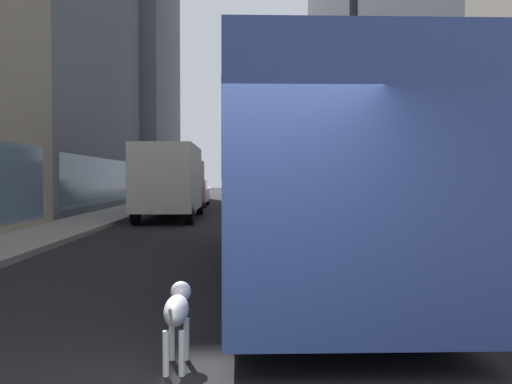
{
  "coord_description": "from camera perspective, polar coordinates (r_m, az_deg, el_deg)",
  "views": [
    {
      "loc": [
        0.07,
        -3.31,
        1.74
      ],
      "look_at": [
        0.48,
        9.75,
        1.4
      ],
      "focal_mm": 37.75,
      "sensor_mm": 36.0,
      "label": 1
    }
  ],
  "objects": [
    {
      "name": "car_silver_sedan",
      "position": [
        32.94,
        -6.81,
        -0.12
      ],
      "size": [
        1.9,
        4.58,
        1.62
      ],
      "color": "#B7BABF",
      "rests_on": "ground"
    },
    {
      "name": "building_right_far",
      "position": [
        48.65,
        13.05,
        18.75
      ],
      "size": [
        9.54,
        20.95,
        32.45
      ],
      "color": "#4C515B",
      "rests_on": "ground"
    },
    {
      "name": "transit_bus",
      "position": [
        10.17,
        4.59,
        1.7
      ],
      "size": [
        2.78,
        11.53,
        3.05
      ],
      "color": "#33478C",
      "rests_on": "ground"
    },
    {
      "name": "car_black_suv",
      "position": [
        23.31,
        4.92,
        -0.77
      ],
      "size": [
        1.92,
        4.24,
        1.62
      ],
      "color": "black",
      "rests_on": "ground"
    },
    {
      "name": "building_left_mid",
      "position": [
        33.68,
        -23.54,
        16.24
      ],
      "size": [
        9.43,
        18.6,
        20.8
      ],
      "color": "slate",
      "rests_on": "ground"
    },
    {
      "name": "building_left_far",
      "position": [
        52.58,
        -15.71,
        18.5
      ],
      "size": [
        11.59,
        16.52,
        34.37
      ],
      "color": "slate",
      "rests_on": "ground"
    },
    {
      "name": "car_blue_hatchback",
      "position": [
        34.45,
        2.74,
        -0.05
      ],
      "size": [
        1.75,
        4.39,
        1.62
      ],
      "color": "#4C6BB7",
      "rests_on": "ground"
    },
    {
      "name": "sidewalk_left",
      "position": [
        38.78,
        -10.37,
        -1.0
      ],
      "size": [
        2.4,
        110.0,
        0.15
      ],
      "primitive_type": "cube",
      "color": "gray",
      "rests_on": "ground"
    },
    {
      "name": "box_truck",
      "position": [
        22.99,
        -8.98,
        1.29
      ],
      "size": [
        2.3,
        7.5,
        3.05
      ],
      "color": "#A51919",
      "rests_on": "ground"
    },
    {
      "name": "ground_plane",
      "position": [
        38.35,
        -1.91,
        -1.12
      ],
      "size": [
        120.0,
        120.0,
        0.0
      ],
      "primitive_type": "plane",
      "color": "black"
    },
    {
      "name": "sidewalk_right",
      "position": [
        38.76,
        6.54,
        -0.99
      ],
      "size": [
        2.4,
        110.0,
        0.15
      ],
      "primitive_type": "cube",
      "color": "gray",
      "rests_on": "ground"
    },
    {
      "name": "car_white_van",
      "position": [
        39.49,
        -0.17,
        0.15
      ],
      "size": [
        1.78,
        4.57,
        1.62
      ],
      "color": "silver",
      "rests_on": "ground"
    },
    {
      "name": "dalmatian_dog",
      "position": [
        5.15,
        -8.35,
        -12.3
      ],
      "size": [
        0.22,
        0.96,
        0.72
      ],
      "color": "white",
      "rests_on": "ground"
    }
  ]
}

